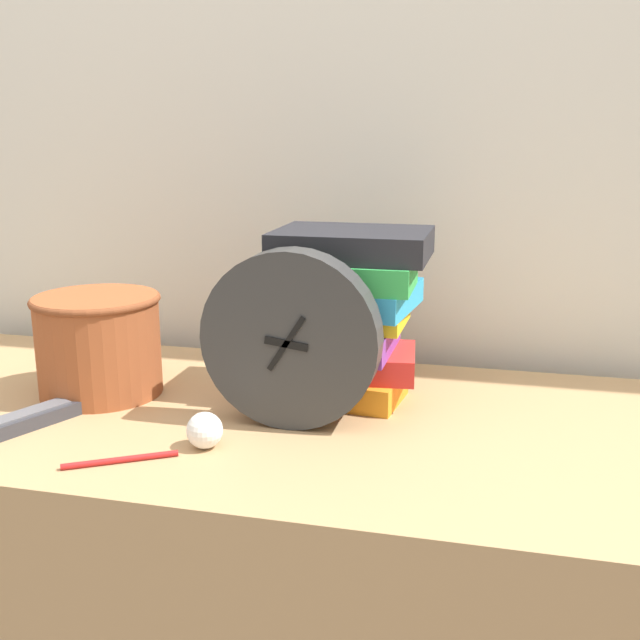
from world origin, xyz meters
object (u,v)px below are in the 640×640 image
(book_stack, at_px, (346,309))
(crumpled_paper_ball, at_px, (207,431))
(basket, at_px, (99,342))
(tv_remote, at_px, (21,422))
(desk_clock, at_px, (291,339))
(pen, at_px, (120,460))

(book_stack, bearing_deg, crumpled_paper_ball, -120.10)
(basket, relative_size, tv_remote, 1.02)
(book_stack, xyz_separation_m, tv_remote, (-0.42, -0.24, -0.13))
(basket, bearing_deg, book_stack, 11.32)
(desk_clock, distance_m, basket, 0.34)
(book_stack, distance_m, basket, 0.39)
(pen, bearing_deg, book_stack, 53.55)
(tv_remote, distance_m, crumpled_paper_ball, 0.28)
(basket, distance_m, tv_remote, 0.18)
(book_stack, distance_m, crumpled_paper_ball, 0.30)
(desk_clock, bearing_deg, basket, 170.22)
(crumpled_paper_ball, relative_size, pen, 0.38)
(basket, relative_size, pen, 1.56)
(pen, bearing_deg, desk_clock, 44.61)
(tv_remote, bearing_deg, desk_clock, 16.09)
(desk_clock, distance_m, book_stack, 0.14)
(book_stack, height_order, tv_remote, book_stack)
(desk_clock, xyz_separation_m, crumpled_paper_ball, (-0.09, -0.10, -0.10))
(book_stack, relative_size, tv_remote, 1.34)
(desk_clock, bearing_deg, pen, -135.39)
(pen, bearing_deg, crumpled_paper_ball, 38.00)
(book_stack, xyz_separation_m, pen, (-0.23, -0.31, -0.14))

